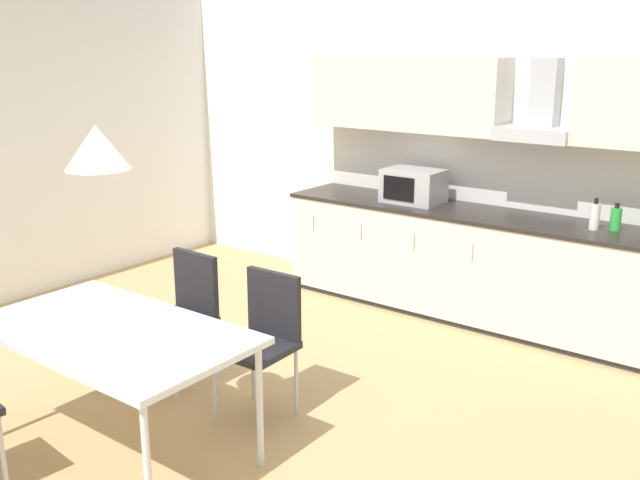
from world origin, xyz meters
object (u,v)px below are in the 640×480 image
(bottle_white, at_px, (595,216))
(pendant_lamp, at_px, (97,147))
(microwave, at_px, (413,186))
(chair_far_right, at_px, (264,330))
(chair_far_left, at_px, (185,306))
(dining_table, at_px, (112,336))
(bottle_green, at_px, (616,219))

(bottle_white, distance_m, pendant_lamp, 3.46)
(microwave, xyz_separation_m, chair_far_right, (0.28, -2.22, -0.49))
(chair_far_left, bearing_deg, microwave, 79.99)
(bottle_white, xyz_separation_m, dining_table, (-1.55, -3.01, -0.30))
(chair_far_left, bearing_deg, dining_table, -67.45)
(microwave, relative_size, chair_far_left, 0.55)
(dining_table, distance_m, chair_far_left, 0.89)
(dining_table, bearing_deg, bottle_white, 62.83)
(pendant_lamp, bearing_deg, bottle_white, 62.83)
(dining_table, xyz_separation_m, chair_far_right, (0.34, 0.81, -0.15))
(dining_table, bearing_deg, pendant_lamp, 135.00)
(dining_table, relative_size, chair_far_left, 1.73)
(bottle_white, xyz_separation_m, chair_far_right, (-1.21, -2.20, -0.45))
(chair_far_right, bearing_deg, chair_far_left, -180.00)
(bottle_white, bearing_deg, microwave, 179.34)
(bottle_green, bearing_deg, microwave, -177.88)
(microwave, xyz_separation_m, bottle_white, (1.49, -0.02, -0.04))
(microwave, bearing_deg, pendant_lamp, -91.04)
(microwave, xyz_separation_m, pendant_lamp, (-0.05, -3.03, 0.65))
(bottle_green, relative_size, chair_far_right, 0.22)
(bottle_green, height_order, pendant_lamp, pendant_lamp)
(microwave, bearing_deg, bottle_green, 2.12)
(chair_far_left, bearing_deg, pendant_lamp, -67.45)
(bottle_green, xyz_separation_m, chair_far_left, (-2.01, -2.28, -0.43))
(chair_far_left, bearing_deg, bottle_white, 49.46)
(bottle_green, bearing_deg, pendant_lamp, -118.41)
(bottle_white, height_order, dining_table, bottle_white)
(bottle_white, bearing_deg, bottle_green, 31.64)
(bottle_green, height_order, chair_far_right, bottle_green)
(chair_far_left, distance_m, pendant_lamp, 1.44)
(microwave, distance_m, bottle_white, 1.49)
(microwave, height_order, bottle_green, microwave)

